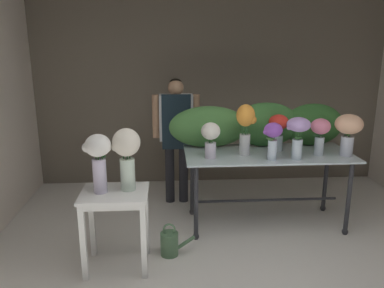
{
  "coord_description": "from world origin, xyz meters",
  "views": [
    {
      "loc": [
        -0.65,
        -2.3,
        2.09
      ],
      "look_at": [
        -0.41,
        1.36,
        1.11
      ],
      "focal_mm": 35.99,
      "sensor_mm": 36.0,
      "label": 1
    }
  ],
  "objects_px": {
    "vase_sunset_ranunculus": "(246,125)",
    "vase_lilac_hydrangea": "(298,132)",
    "vase_cream_lisianthus_tall": "(126,153)",
    "florist": "(176,128)",
    "vase_violet_stock": "(273,137)",
    "vase_scarlet_dahlias": "(278,128)",
    "display_table_glass": "(267,165)",
    "vase_rosy_snapdragons": "(320,132)",
    "side_table_white": "(115,205)",
    "watering_can": "(170,243)",
    "vase_peach_lilies": "(349,129)",
    "vase_ivory_peonies": "(211,137)",
    "vase_white_roses_tall": "(98,158)"
  },
  "relations": [
    {
      "from": "vase_sunset_ranunculus",
      "to": "vase_lilac_hydrangea",
      "type": "relative_size",
      "value": 1.24
    },
    {
      "from": "vase_lilac_hydrangea",
      "to": "vase_cream_lisianthus_tall",
      "type": "distance_m",
      "value": 1.81
    },
    {
      "from": "florist",
      "to": "vase_violet_stock",
      "type": "xyz_separation_m",
      "value": [
        0.99,
        -1.0,
        0.11
      ]
    },
    {
      "from": "vase_scarlet_dahlias",
      "to": "display_table_glass",
      "type": "bearing_deg",
      "value": -144.73
    },
    {
      "from": "vase_rosy_snapdragons",
      "to": "vase_scarlet_dahlias",
      "type": "xyz_separation_m",
      "value": [
        -0.4,
        0.21,
        0.01
      ]
    },
    {
      "from": "side_table_white",
      "to": "vase_sunset_ranunculus",
      "type": "height_order",
      "value": "vase_sunset_ranunculus"
    },
    {
      "from": "vase_violet_stock",
      "to": "vase_rosy_snapdragons",
      "type": "height_order",
      "value": "vase_rosy_snapdragons"
    },
    {
      "from": "display_table_glass",
      "to": "watering_can",
      "type": "xyz_separation_m",
      "value": [
        -1.12,
        -0.62,
        -0.6
      ]
    },
    {
      "from": "vase_sunset_ranunculus",
      "to": "vase_lilac_hydrangea",
      "type": "distance_m",
      "value": 0.56
    },
    {
      "from": "vase_sunset_ranunculus",
      "to": "vase_cream_lisianthus_tall",
      "type": "relative_size",
      "value": 0.97
    },
    {
      "from": "vase_violet_stock",
      "to": "vase_rosy_snapdragons",
      "type": "relative_size",
      "value": 0.98
    },
    {
      "from": "vase_scarlet_dahlias",
      "to": "watering_can",
      "type": "height_order",
      "value": "vase_scarlet_dahlias"
    },
    {
      "from": "watering_can",
      "to": "vase_scarlet_dahlias",
      "type": "bearing_deg",
      "value": 29.53
    },
    {
      "from": "display_table_glass",
      "to": "vase_peach_lilies",
      "type": "xyz_separation_m",
      "value": [
        0.84,
        -0.15,
        0.44
      ]
    },
    {
      "from": "side_table_white",
      "to": "vase_ivory_peonies",
      "type": "distance_m",
      "value": 1.24
    },
    {
      "from": "display_table_glass",
      "to": "vase_cream_lisianthus_tall",
      "type": "xyz_separation_m",
      "value": [
        -1.5,
        -0.73,
        0.38
      ]
    },
    {
      "from": "side_table_white",
      "to": "vase_white_roses_tall",
      "type": "xyz_separation_m",
      "value": [
        -0.12,
        0.0,
        0.46
      ]
    },
    {
      "from": "florist",
      "to": "vase_peach_lilies",
      "type": "height_order",
      "value": "florist"
    },
    {
      "from": "vase_peach_lilies",
      "to": "vase_violet_stock",
      "type": "bearing_deg",
      "value": -172.52
    },
    {
      "from": "display_table_glass",
      "to": "side_table_white",
      "type": "bearing_deg",
      "value": -154.29
    },
    {
      "from": "vase_rosy_snapdragons",
      "to": "vase_sunset_ranunculus",
      "type": "bearing_deg",
      "value": 175.4
    },
    {
      "from": "side_table_white",
      "to": "vase_sunset_ranunculus",
      "type": "bearing_deg",
      "value": 28.38
    },
    {
      "from": "vase_rosy_snapdragons",
      "to": "display_table_glass",
      "type": "bearing_deg",
      "value": 167.35
    },
    {
      "from": "vase_violet_stock",
      "to": "vase_cream_lisianthus_tall",
      "type": "xyz_separation_m",
      "value": [
        -1.47,
        -0.46,
        -0.02
      ]
    },
    {
      "from": "vase_violet_stock",
      "to": "vase_ivory_peonies",
      "type": "height_order",
      "value": "vase_violet_stock"
    },
    {
      "from": "vase_sunset_ranunculus",
      "to": "vase_peach_lilies",
      "type": "relative_size",
      "value": 1.23
    },
    {
      "from": "vase_lilac_hydrangea",
      "to": "vase_cream_lisianthus_tall",
      "type": "relative_size",
      "value": 0.78
    },
    {
      "from": "vase_sunset_ranunculus",
      "to": "vase_scarlet_dahlias",
      "type": "height_order",
      "value": "vase_sunset_ranunculus"
    },
    {
      "from": "display_table_glass",
      "to": "watering_can",
      "type": "bearing_deg",
      "value": -151.2
    },
    {
      "from": "side_table_white",
      "to": "vase_cream_lisianthus_tall",
      "type": "height_order",
      "value": "vase_cream_lisianthus_tall"
    },
    {
      "from": "vase_sunset_ranunculus",
      "to": "vase_white_roses_tall",
      "type": "height_order",
      "value": "vase_sunset_ranunculus"
    },
    {
      "from": "vase_lilac_hydrangea",
      "to": "vase_white_roses_tall",
      "type": "bearing_deg",
      "value": -165.28
    },
    {
      "from": "vase_ivory_peonies",
      "to": "vase_scarlet_dahlias",
      "type": "distance_m",
      "value": 0.84
    },
    {
      "from": "vase_ivory_peonies",
      "to": "vase_sunset_ranunculus",
      "type": "bearing_deg",
      "value": 13.44
    },
    {
      "from": "watering_can",
      "to": "vase_violet_stock",
      "type": "bearing_deg",
      "value": 17.73
    },
    {
      "from": "florist",
      "to": "vase_rosy_snapdragons",
      "type": "xyz_separation_m",
      "value": [
        1.55,
        -0.85,
        0.11
      ]
    },
    {
      "from": "vase_cream_lisianthus_tall",
      "to": "watering_can",
      "type": "distance_m",
      "value": 1.06
    },
    {
      "from": "vase_sunset_ranunculus",
      "to": "vase_rosy_snapdragons",
      "type": "distance_m",
      "value": 0.82
    },
    {
      "from": "display_table_glass",
      "to": "vase_peach_lilies",
      "type": "distance_m",
      "value": 0.96
    },
    {
      "from": "vase_white_roses_tall",
      "to": "watering_can",
      "type": "xyz_separation_m",
      "value": [
        0.62,
        0.16,
        -0.96
      ]
    },
    {
      "from": "vase_lilac_hydrangea",
      "to": "watering_can",
      "type": "distance_m",
      "value": 1.76
    },
    {
      "from": "side_table_white",
      "to": "florist",
      "type": "bearing_deg",
      "value": 68.16
    },
    {
      "from": "florist",
      "to": "vase_violet_stock",
      "type": "relative_size",
      "value": 4.06
    },
    {
      "from": "vase_violet_stock",
      "to": "vase_sunset_ranunculus",
      "type": "xyz_separation_m",
      "value": [
        -0.25,
        0.21,
        0.09
      ]
    },
    {
      "from": "vase_lilac_hydrangea",
      "to": "vase_cream_lisianthus_tall",
      "type": "height_order",
      "value": "vase_cream_lisianthus_tall"
    },
    {
      "from": "vase_cream_lisianthus_tall",
      "to": "display_table_glass",
      "type": "bearing_deg",
      "value": 25.95
    },
    {
      "from": "vase_rosy_snapdragons",
      "to": "vase_lilac_hydrangea",
      "type": "xyz_separation_m",
      "value": [
        -0.3,
        -0.14,
        0.04
      ]
    },
    {
      "from": "vase_ivory_peonies",
      "to": "vase_cream_lisianthus_tall",
      "type": "height_order",
      "value": "vase_cream_lisianthus_tall"
    },
    {
      "from": "display_table_glass",
      "to": "vase_sunset_ranunculus",
      "type": "xyz_separation_m",
      "value": [
        -0.28,
        -0.05,
        0.48
      ]
    },
    {
      "from": "vase_white_roses_tall",
      "to": "vase_cream_lisianthus_tall",
      "type": "bearing_deg",
      "value": 11.48
    }
  ]
}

